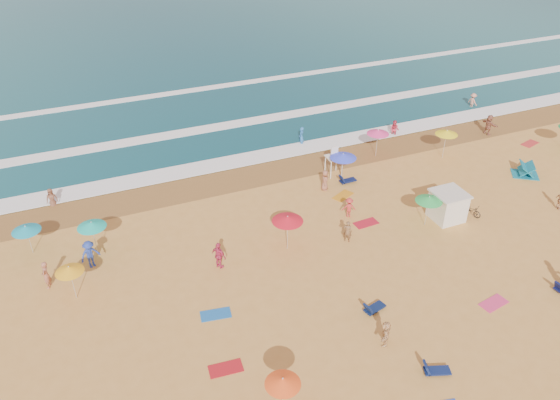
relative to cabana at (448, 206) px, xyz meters
name	(u,v)px	position (x,y,z in m)	size (l,w,h in m)	color
ground	(357,257)	(-7.96, -1.45, -1.00)	(220.00, 220.00, 0.00)	gold
wet_sand	(281,169)	(-7.96, 11.05, -0.99)	(220.00, 220.00, 0.00)	olive
surf_foam	(245,126)	(-7.96, 19.87, -0.90)	(200.00, 18.70, 0.05)	white
cabana	(448,206)	(0.00, 0.00, 0.00)	(2.00, 2.00, 2.00)	silver
cabana_roof	(450,193)	(0.00, 0.00, 1.06)	(2.20, 2.20, 0.12)	silver
bicycle	(471,210)	(1.90, -0.30, -0.58)	(0.56, 1.60, 0.84)	black
lifeguard_stand	(334,163)	(-4.44, 8.61, 0.05)	(1.20, 1.20, 2.10)	white
beach_umbrellas	(354,214)	(-7.45, 0.19, 1.21)	(59.74, 27.57, 0.79)	yellow
loungers	(504,253)	(0.87, -4.85, -0.83)	(48.59, 18.83, 0.34)	#101550
towels	(428,271)	(-4.53, -4.31, -0.98)	(36.27, 24.90, 0.03)	#B0161E
popup_tents	(560,179)	(10.87, 0.30, -0.40)	(4.69, 6.76, 1.20)	#E13288
beachgoers	(327,211)	(-7.86, 2.96, -0.18)	(47.93, 27.16, 2.14)	#223A9F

